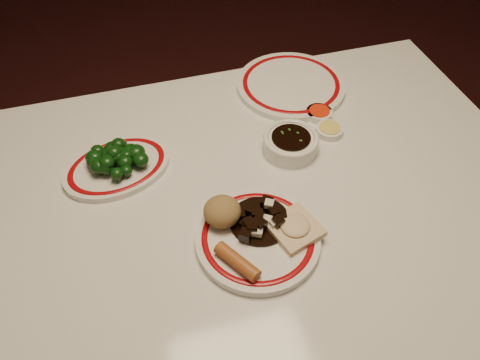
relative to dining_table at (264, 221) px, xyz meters
name	(u,v)px	position (x,y,z in m)	size (l,w,h in m)	color
ground	(256,341)	(0.00, 0.00, -0.66)	(7.00, 7.00, 0.00)	black
dining_table	(264,221)	(0.00, 0.00, 0.00)	(1.20, 0.90, 0.75)	white
main_plate	(258,239)	(-0.05, -0.11, 0.10)	(0.25, 0.25, 0.02)	white
rice_mound	(222,211)	(-0.11, -0.05, 0.14)	(0.07, 0.07, 0.05)	olive
spring_roll	(237,261)	(-0.11, -0.16, 0.12)	(0.03, 0.03, 0.09)	#AA5D29
fried_wonton	(295,227)	(0.02, -0.12, 0.12)	(0.11, 0.11, 0.02)	beige
stirfry_heap	(260,220)	(-0.04, -0.08, 0.12)	(0.12, 0.12, 0.03)	black
broccoli_plate	(117,167)	(-0.29, 0.16, 0.10)	(0.27, 0.25, 0.02)	white
broccoli_pile	(115,157)	(-0.29, 0.16, 0.13)	(0.13, 0.11, 0.05)	#23471C
soy_bowl	(290,144)	(0.09, 0.11, 0.11)	(0.12, 0.12, 0.04)	white
sweet_sour_dish	(319,113)	(0.21, 0.20, 0.10)	(0.06, 0.06, 0.02)	white
mustard_dish	(329,130)	(0.20, 0.14, 0.10)	(0.06, 0.06, 0.02)	white
far_plate	(291,85)	(0.18, 0.33, 0.10)	(0.30, 0.30, 0.02)	white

